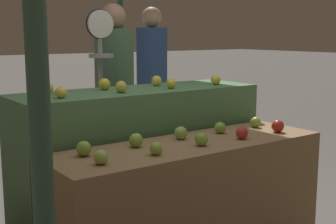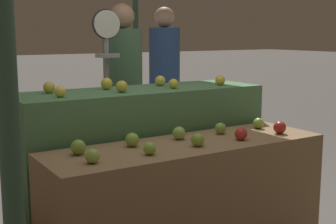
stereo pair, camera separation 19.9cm
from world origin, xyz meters
TOP-DOWN VIEW (x-y plane):
  - display_counter_front at (0.00, 0.00)m, footprint 1.82×0.55m
  - display_counter_back at (0.00, 0.60)m, footprint 1.82×0.55m
  - apple_front_0 at (-0.68, -0.11)m, footprint 0.08×0.08m
  - apple_front_1 at (-0.34, -0.12)m, footprint 0.07×0.07m
  - apple_front_2 at (0.00, -0.10)m, footprint 0.08×0.08m
  - apple_front_3 at (0.33, -0.11)m, footprint 0.08×0.08m
  - apple_front_4 at (0.68, -0.10)m, footprint 0.09×0.09m
  - apple_front_5 at (-0.68, 0.10)m, footprint 0.09×0.09m
  - apple_front_6 at (-0.34, 0.11)m, footprint 0.09×0.09m
  - apple_front_7 at (0.01, 0.11)m, footprint 0.08×0.08m
  - apple_front_8 at (0.34, 0.11)m, footprint 0.08×0.08m
  - apple_front_9 at (0.68, 0.11)m, footprint 0.08×0.08m
  - apple_back_0 at (-0.64, 0.49)m, footprint 0.07×0.07m
  - apple_back_1 at (-0.20, 0.50)m, footprint 0.08×0.08m
  - apple_back_2 at (0.21, 0.50)m, footprint 0.07×0.07m
  - apple_back_3 at (0.64, 0.50)m, footprint 0.08×0.08m
  - apple_back_4 at (-0.63, 0.72)m, footprint 0.08×0.08m
  - apple_back_5 at (-0.22, 0.70)m, footprint 0.08×0.08m
  - apple_back_6 at (0.22, 0.70)m, footprint 0.08×0.08m
  - produce_scale at (0.01, 1.19)m, footprint 0.24×0.20m
  - person_vendor_at_scale at (0.32, 1.53)m, footprint 0.37×0.37m
  - person_customer_right at (1.18, 2.20)m, footprint 0.37×0.37m

SIDE VIEW (x-z plane):
  - display_counter_front at x=0.00m, z-range 0.00..0.78m
  - display_counter_back at x=0.00m, z-range 0.00..1.06m
  - apple_front_1 at x=-0.34m, z-range 0.78..0.85m
  - apple_front_9 at x=0.68m, z-range 0.78..0.86m
  - apple_front_0 at x=-0.68m, z-range 0.78..0.86m
  - apple_front_8 at x=0.34m, z-range 0.78..0.86m
  - apple_front_2 at x=0.00m, z-range 0.78..0.86m
  - apple_front_3 at x=0.33m, z-range 0.78..0.86m
  - apple_front_7 at x=0.01m, z-range 0.78..0.86m
  - apple_front_6 at x=-0.34m, z-range 0.78..0.86m
  - apple_front_4 at x=0.68m, z-range 0.78..0.86m
  - apple_front_5 at x=-0.68m, z-range 0.78..0.87m
  - person_vendor_at_scale at x=0.32m, z-range 0.13..1.85m
  - person_customer_right at x=1.18m, z-range 0.14..1.88m
  - apple_back_2 at x=0.21m, z-range 1.06..1.13m
  - apple_back_0 at x=-0.64m, z-range 1.06..1.13m
  - apple_back_3 at x=0.64m, z-range 1.06..1.13m
  - apple_back_4 at x=-0.63m, z-range 1.06..1.13m
  - apple_back_6 at x=0.22m, z-range 1.06..1.13m
  - apple_back_1 at x=-0.20m, z-range 1.06..1.14m
  - apple_back_5 at x=-0.22m, z-range 1.06..1.14m
  - produce_scale at x=0.01m, z-range 0.35..1.99m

